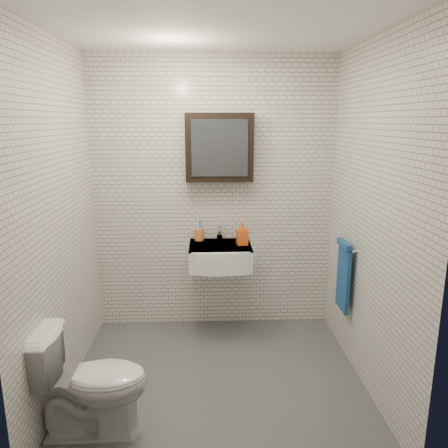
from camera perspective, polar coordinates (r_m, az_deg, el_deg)
name	(u,v)px	position (r m, az deg, el deg)	size (l,w,h in m)	color
ground	(217,379)	(3.55, -0.90, -19.59)	(2.20, 2.00, 0.01)	#474A4E
room_shell	(216,190)	(3.01, -1.01, 4.43)	(2.22, 2.02, 2.51)	silver
washbasin	(220,256)	(3.89, -0.48, -4.24)	(0.55, 0.50, 0.20)	white
faucet	(220,233)	(4.04, -0.58, -1.21)	(0.06, 0.20, 0.15)	silver
mirror_cabinet	(219,148)	(3.91, -0.60, 9.94)	(0.60, 0.15, 0.60)	black
towel_rail	(344,273)	(3.71, 15.36, -6.16)	(0.09, 0.30, 0.58)	silver
toothbrush_cup	(199,234)	(4.05, -3.27, -1.32)	(0.09, 0.09, 0.23)	#C47831
soap_bottle	(242,233)	(3.89, 2.39, -1.24)	(0.09, 0.10, 0.21)	orange
toilet	(91,381)	(3.00, -17.02, -19.01)	(0.40, 0.70, 0.71)	white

